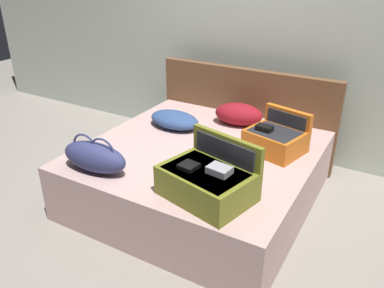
{
  "coord_description": "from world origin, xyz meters",
  "views": [
    {
      "loc": [
        1.41,
        -2.19,
        1.95
      ],
      "look_at": [
        0.0,
        0.26,
        0.58
      ],
      "focal_mm": 36.44,
      "sensor_mm": 36.0,
      "label": 1
    }
  ],
  "objects_px": {
    "pillow_near_headboard": "(239,114)",
    "hard_case_large": "(208,180)",
    "duffel_bag": "(95,157)",
    "pillow_center_head": "(174,120)",
    "hard_case_medium": "(276,139)",
    "bed": "(200,173)"
  },
  "relations": [
    {
      "from": "hard_case_large",
      "to": "duffel_bag",
      "type": "xyz_separation_m",
      "value": [
        -0.9,
        -0.11,
        -0.01
      ]
    },
    {
      "from": "bed",
      "to": "pillow_near_headboard",
      "type": "distance_m",
      "value": 0.74
    },
    {
      "from": "duffel_bag",
      "to": "pillow_center_head",
      "type": "distance_m",
      "value": 1.01
    },
    {
      "from": "bed",
      "to": "pillow_center_head",
      "type": "bearing_deg",
      "value": 146.77
    },
    {
      "from": "hard_case_large",
      "to": "pillow_center_head",
      "type": "xyz_separation_m",
      "value": [
        -0.83,
        0.9,
        -0.05
      ]
    },
    {
      "from": "bed",
      "to": "duffel_bag",
      "type": "distance_m",
      "value": 0.95
    },
    {
      "from": "duffel_bag",
      "to": "pillow_center_head",
      "type": "xyz_separation_m",
      "value": [
        0.07,
        1.01,
        -0.04
      ]
    },
    {
      "from": "bed",
      "to": "pillow_near_headboard",
      "type": "bearing_deg",
      "value": 84.83
    },
    {
      "from": "hard_case_medium",
      "to": "pillow_center_head",
      "type": "relative_size",
      "value": 0.99
    },
    {
      "from": "hard_case_large",
      "to": "hard_case_medium",
      "type": "bearing_deg",
      "value": 93.29
    },
    {
      "from": "hard_case_large",
      "to": "hard_case_medium",
      "type": "distance_m",
      "value": 0.9
    },
    {
      "from": "duffel_bag",
      "to": "pillow_center_head",
      "type": "bearing_deg",
      "value": 86.17
    },
    {
      "from": "pillow_near_headboard",
      "to": "duffel_bag",
      "type": "bearing_deg",
      "value": -112.22
    },
    {
      "from": "pillow_near_headboard",
      "to": "pillow_center_head",
      "type": "relative_size",
      "value": 0.91
    },
    {
      "from": "pillow_near_headboard",
      "to": "pillow_center_head",
      "type": "xyz_separation_m",
      "value": [
        -0.49,
        -0.37,
        -0.03
      ]
    },
    {
      "from": "hard_case_medium",
      "to": "bed",
      "type": "bearing_deg",
      "value": -139.72
    },
    {
      "from": "pillow_center_head",
      "to": "hard_case_medium",
      "type": "bearing_deg",
      "value": -0.87
    },
    {
      "from": "duffel_bag",
      "to": "hard_case_medium",
      "type": "bearing_deg",
      "value": 42.96
    },
    {
      "from": "pillow_near_headboard",
      "to": "hard_case_large",
      "type": "bearing_deg",
      "value": -75.21
    },
    {
      "from": "bed",
      "to": "duffel_bag",
      "type": "xyz_separation_m",
      "value": [
        -0.5,
        -0.72,
        0.36
      ]
    },
    {
      "from": "bed",
      "to": "pillow_center_head",
      "type": "distance_m",
      "value": 0.61
    },
    {
      "from": "pillow_near_headboard",
      "to": "pillow_center_head",
      "type": "height_order",
      "value": "pillow_near_headboard"
    }
  ]
}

